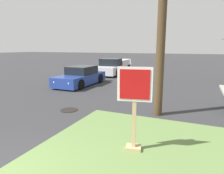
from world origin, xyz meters
name	(u,v)px	position (x,y,z in m)	size (l,w,h in m)	color
grass_corner_patch	(131,165)	(2.50, 1.90, 0.04)	(4.77, 5.91, 0.08)	#668447
stop_sign	(134,110)	(2.37, 2.47, 1.07)	(0.78, 0.35, 2.00)	tan
manhole_cover	(69,110)	(-1.01, 4.60, 0.01)	(0.70, 0.70, 0.02)	black
parked_sedan_blue	(81,77)	(-3.57, 9.55, 0.54)	(1.86, 4.24, 1.25)	#233D93
pickup_truck_white	(113,67)	(-3.76, 15.59, 0.62)	(2.30, 5.67, 1.48)	silver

